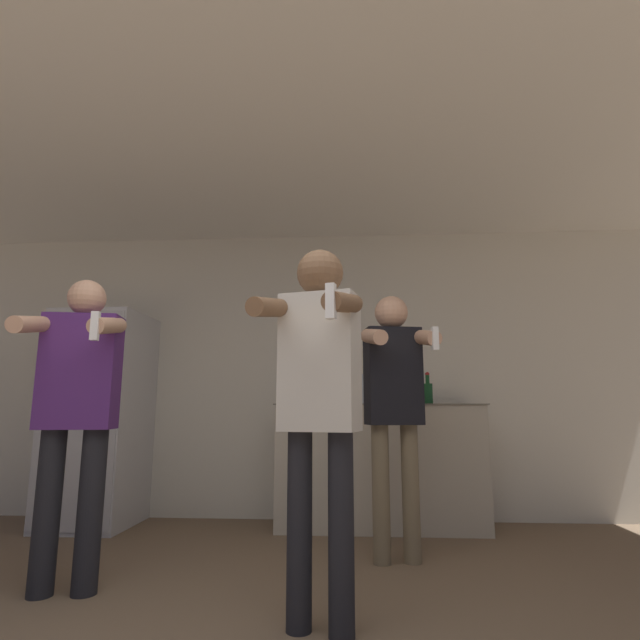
# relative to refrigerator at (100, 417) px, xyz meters

# --- Properties ---
(wall_back) EXTENTS (7.00, 0.06, 2.55)m
(wall_back) POSITION_rel_refrigerator_xyz_m (1.68, 0.39, 0.40)
(wall_back) COLOR beige
(wall_back) RESTS_ON ground_plane
(ceiling_slab) EXTENTS (7.00, 3.73, 0.05)m
(ceiling_slab) POSITION_rel_refrigerator_xyz_m (1.68, -1.24, 1.70)
(ceiling_slab) COLOR silver
(ceiling_slab) RESTS_ON wall_back
(refrigerator) EXTENTS (0.67, 0.76, 1.74)m
(refrigerator) POSITION_rel_refrigerator_xyz_m (0.00, 0.00, 0.00)
(refrigerator) COLOR silver
(refrigerator) RESTS_ON ground_plane
(counter) EXTENTS (1.67, 0.58, 0.98)m
(counter) POSITION_rel_refrigerator_xyz_m (2.34, 0.09, -0.38)
(counter) COLOR #BCB29E
(counter) RESTS_ON ground_plane
(bottle_green_wine) EXTENTS (0.07, 0.07, 0.34)m
(bottle_green_wine) POSITION_rel_refrigerator_xyz_m (2.23, 0.04, 0.24)
(bottle_green_wine) COLOR silver
(bottle_green_wine) RESTS_ON counter
(bottle_amber_bourbon) EXTENTS (0.08, 0.08, 0.26)m
(bottle_amber_bourbon) POSITION_rel_refrigerator_xyz_m (2.74, 0.04, 0.20)
(bottle_amber_bourbon) COLOR #194723
(bottle_amber_bourbon) RESTS_ON counter
(bottle_red_label) EXTENTS (0.08, 0.08, 0.34)m
(bottle_red_label) POSITION_rel_refrigerator_xyz_m (2.00, 0.04, 0.24)
(bottle_red_label) COLOR black
(bottle_red_label) RESTS_ON counter
(bottle_short_whiskey) EXTENTS (0.09, 0.09, 0.36)m
(bottle_short_whiskey) POSITION_rel_refrigerator_xyz_m (2.33, 0.04, 0.24)
(bottle_short_whiskey) COLOR #563314
(bottle_short_whiskey) RESTS_ON counter
(person_woman_foreground) EXTENTS (0.49, 0.56, 1.68)m
(person_woman_foreground) POSITION_rel_refrigerator_xyz_m (1.97, -1.86, 0.16)
(person_woman_foreground) COLOR black
(person_woman_foreground) RESTS_ON ground_plane
(person_man_side) EXTENTS (0.52, 0.57, 1.65)m
(person_man_side) POSITION_rel_refrigerator_xyz_m (0.64, -1.50, 0.10)
(person_man_side) COLOR black
(person_man_side) RESTS_ON ground_plane
(person_spectator_back) EXTENTS (0.49, 0.52, 1.68)m
(person_spectator_back) POSITION_rel_refrigerator_xyz_m (2.39, -0.85, 0.17)
(person_spectator_back) COLOR #75664C
(person_spectator_back) RESTS_ON ground_plane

